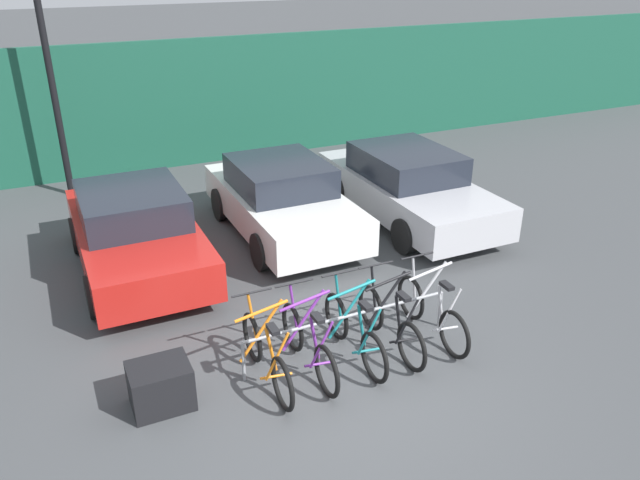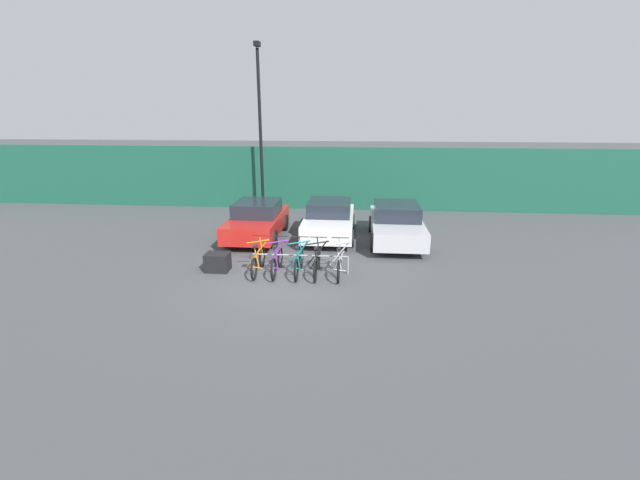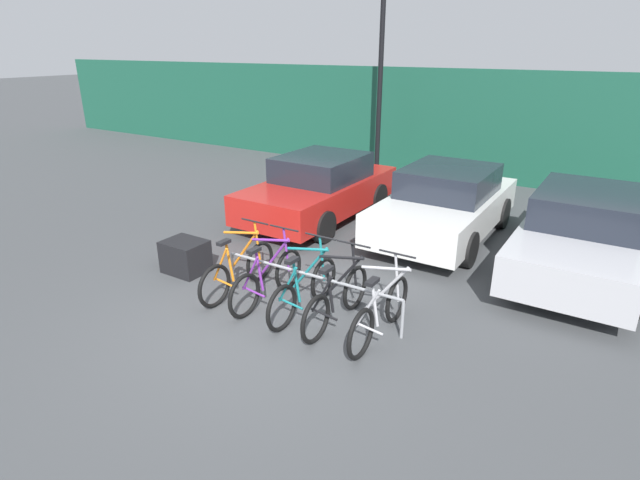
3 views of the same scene
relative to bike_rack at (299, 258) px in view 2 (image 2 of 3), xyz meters
name	(u,v)px [view 2 (image 2 of 3)]	position (x,y,z in m)	size (l,w,h in m)	color
ground_plane	(284,281)	(-0.34, -0.68, -0.47)	(120.00, 120.00, 0.00)	#424447
hoarding_wall	(316,178)	(-0.34, 8.82, 1.03)	(36.00, 0.16, 3.01)	#19513D
bike_rack	(299,258)	(0.00, 0.00, 0.00)	(2.95, 0.04, 0.57)	gray
bicycle_orange	(258,261)	(-1.20, -0.15, -0.10)	(0.68, 1.71, 1.05)	black
bicycle_purple	(277,262)	(-0.64, -0.15, -0.10)	(0.68, 1.71, 1.05)	black
bicycle_teal	(299,263)	(0.01, -0.15, -0.10)	(0.68, 1.71, 1.05)	black
bicycle_black	(317,263)	(0.55, -0.15, -0.10)	(0.68, 1.71, 1.05)	black
bicycle_silver	(339,264)	(1.20, -0.15, -0.10)	(0.68, 1.71, 1.05)	black
car_red	(257,220)	(-2.08, 3.56, 0.22)	(1.91, 4.06, 1.40)	red
car_white	(329,219)	(0.63, 3.92, 0.22)	(1.91, 4.04, 1.40)	silver
car_silver	(396,223)	(3.13, 3.56, 0.22)	(1.91, 4.43, 1.40)	#B7B7BC
lamp_post	(260,123)	(-2.80, 7.83, 3.65)	(0.24, 0.44, 7.52)	black
cargo_crate	(218,262)	(-2.48, -0.04, -0.20)	(0.70, 0.56, 0.55)	black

